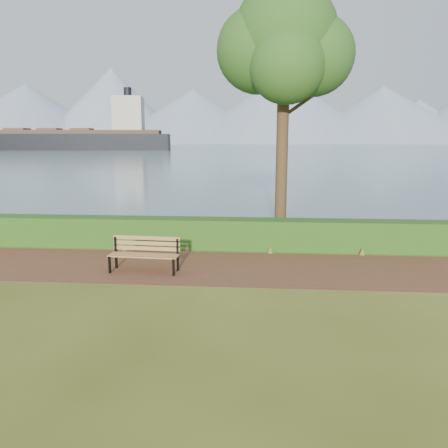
{
  "coord_description": "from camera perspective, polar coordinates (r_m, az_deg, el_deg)",
  "views": [
    {
      "loc": [
        1.21,
        -11.66,
        3.61
      ],
      "look_at": [
        0.17,
        1.2,
        1.1
      ],
      "focal_mm": 35.0,
      "sensor_mm": 36.0,
      "label": 1
    }
  ],
  "objects": [
    {
      "name": "bench",
      "position": [
        12.27,
        -10.3,
        -3.59
      ],
      "size": [
        1.95,
        0.69,
        0.96
      ],
      "rotation": [
        0.0,
        0.0,
        -0.07
      ],
      "color": "black",
      "rests_on": "ground"
    },
    {
      "name": "mountains",
      "position": [
        418.53,
        3.3,
        14.28
      ],
      "size": [
        585.0,
        190.0,
        70.0
      ],
      "color": "#7F90A9",
      "rests_on": "ground"
    },
    {
      "name": "cargo_ship",
      "position": [
        160.71,
        -19.91,
        10.29
      ],
      "size": [
        76.21,
        21.44,
        22.86
      ],
      "rotation": [
        0.0,
        0.0,
        0.13
      ],
      "color": "black",
      "rests_on": "ground"
    },
    {
      "name": "ground",
      "position": [
        12.26,
        -1.25,
        -6.11
      ],
      "size": [
        140.0,
        140.0,
        0.0
      ],
      "primitive_type": "plane",
      "color": "#495418",
      "rests_on": "ground"
    },
    {
      "name": "water",
      "position": [
        271.68,
        4.44,
        10.21
      ],
      "size": [
        700.0,
        510.0,
        0.0
      ],
      "primitive_type": "cube",
      "color": "slate",
      "rests_on": "ground"
    },
    {
      "name": "tree",
      "position": [
        16.58,
        7.88,
        22.36
      ],
      "size": [
        4.82,
        4.06,
        9.28
      ],
      "rotation": [
        0.0,
        0.0,
        -0.34
      ],
      "color": "#3D2919",
      "rests_on": "ground"
    },
    {
      "name": "path",
      "position": [
        12.55,
        -1.11,
        -5.69
      ],
      "size": [
        40.0,
        3.4,
        0.01
      ],
      "primitive_type": "cube",
      "color": "brown",
      "rests_on": "ground"
    },
    {
      "name": "hedge",
      "position": [
        14.64,
        -0.22,
        -1.25
      ],
      "size": [
        32.0,
        0.85,
        1.0
      ],
      "primitive_type": "cube",
      "color": "#204D16",
      "rests_on": "ground"
    }
  ]
}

